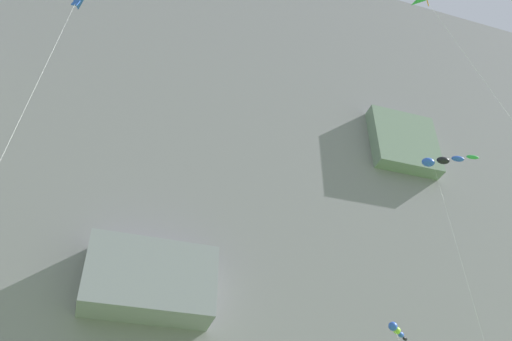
# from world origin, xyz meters

# --- Properties ---
(cliff_face) EXTENTS (180.00, 25.29, 79.97)m
(cliff_face) POSITION_xyz_m (-0.01, 59.45, 39.98)
(cliff_face) COLOR gray
(cliff_face) RESTS_ON ground
(kite_delta_far_right) EXTENTS (3.04, 5.96, 30.07)m
(kite_delta_far_right) POSITION_xyz_m (11.90, 18.13, 28.72)
(kite_delta_far_right) COLOR green
(kite_delta_far_right) RESTS_ON ground
(kite_windsock_low_left) EXTENTS (3.37, 4.36, 15.16)m
(kite_windsock_low_left) POSITION_xyz_m (15.69, 33.61, 14.72)
(kite_windsock_low_left) COLOR blue
(kite_windsock_low_left) RESTS_ON ground
(kite_windsock_mid_center) EXTENTS (5.38, 2.46, 32.32)m
(kite_windsock_mid_center) POSITION_xyz_m (23.58, 34.20, 31.56)
(kite_windsock_mid_center) COLOR blue
(kite_windsock_mid_center) RESTS_ON ground
(kite_delta_high_right) EXTENTS (1.42, 6.69, 24.19)m
(kite_delta_high_right) POSITION_xyz_m (-7.37, 20.04, 23.19)
(kite_delta_high_right) COLOR blue
(kite_delta_high_right) RESTS_ON ground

